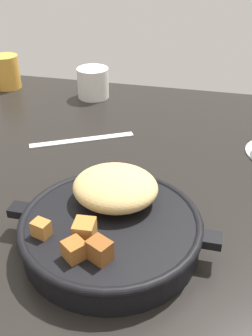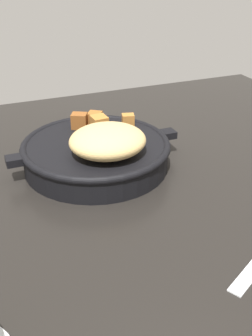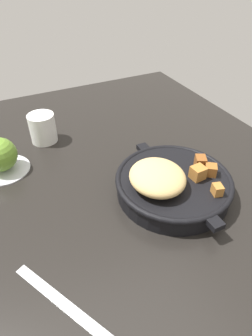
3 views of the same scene
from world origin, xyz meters
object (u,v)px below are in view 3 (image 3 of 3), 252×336
at_px(butter_knife, 65,305).
at_px(white_creamer_pitcher, 43,128).
at_px(red_apple, 0,155).
at_px(cast_iron_skillet, 171,183).

bearing_deg(butter_knife, white_creamer_pitcher, -38.40).
distance_m(red_apple, white_creamer_pitcher, 0.14).
bearing_deg(cast_iron_skillet, red_apple, 51.68).
relative_size(red_apple, white_creamer_pitcher, 1.02).
xyz_separation_m(cast_iron_skillet, butter_knife, (-0.13, 0.27, -0.03)).
bearing_deg(butter_knife, red_apple, -22.96).
bearing_deg(white_creamer_pitcher, butter_knife, 169.79).
bearing_deg(red_apple, white_creamer_pitcher, -53.72).
height_order(cast_iron_skillet, butter_knife, cast_iron_skillet).
height_order(cast_iron_skillet, red_apple, cast_iron_skillet).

